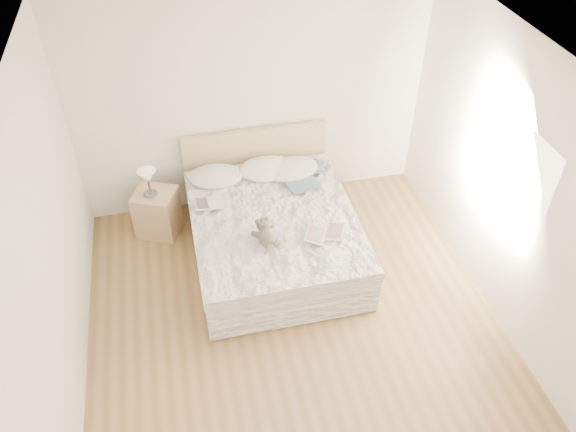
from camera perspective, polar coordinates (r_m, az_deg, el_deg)
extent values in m
cube|color=brown|center=(5.60, 1.01, -11.94)|extent=(4.00, 4.50, 0.00)
cube|color=white|center=(3.82, 1.50, 13.33)|extent=(4.00, 4.50, 0.00)
cube|color=white|center=(6.40, -3.70, 11.70)|extent=(4.00, 0.02, 2.70)
cube|color=white|center=(4.67, -23.51, -5.31)|extent=(0.02, 4.50, 2.70)
cube|color=white|center=(5.34, 22.54, 1.63)|extent=(0.02, 4.50, 2.70)
cube|color=white|center=(5.47, 21.16, 4.38)|extent=(0.02, 1.30, 1.10)
cube|color=tan|center=(6.27, -1.46, -3.19)|extent=(1.68, 2.08, 0.20)
cube|color=white|center=(6.10, -1.49, -1.51)|extent=(1.60, 2.00, 0.30)
cube|color=white|center=(5.94, -1.43, -0.47)|extent=(1.72, 2.05, 0.10)
cube|color=tan|center=(6.81, -3.30, 5.20)|extent=(1.70, 0.06, 1.00)
cube|color=tan|center=(6.61, -13.14, 0.37)|extent=(0.57, 0.54, 0.56)
cylinder|color=#524C47|center=(6.43, -13.77, 2.23)|extent=(0.15, 0.15, 0.02)
cylinder|color=#413C36|center=(6.36, -13.92, 3.01)|extent=(0.03, 0.03, 0.20)
cone|color=silver|center=(6.28, -14.11, 3.94)|extent=(0.26, 0.26, 0.15)
ellipsoid|color=silver|center=(6.43, -7.39, 4.02)|extent=(0.68, 0.52, 0.19)
ellipsoid|color=white|center=(6.50, -2.16, 4.82)|extent=(0.66, 0.46, 0.20)
ellipsoid|color=silver|center=(6.49, 0.41, 4.78)|extent=(0.70, 0.55, 0.19)
cube|color=silver|center=(6.07, -7.95, 1.30)|extent=(0.34, 0.24, 0.02)
cube|color=beige|center=(5.67, 3.79, -1.75)|extent=(0.49, 0.43, 0.03)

